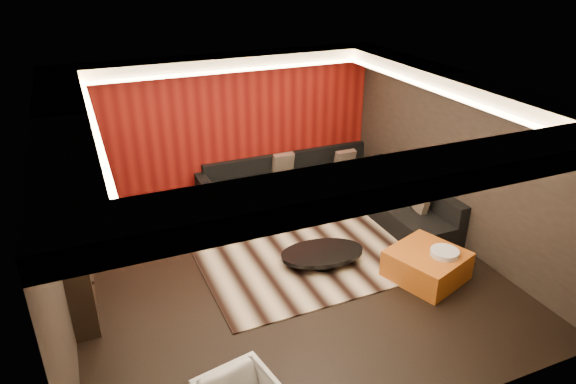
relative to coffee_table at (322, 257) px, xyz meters
name	(u,v)px	position (x,y,z in m)	size (l,w,h in m)	color
floor	(285,274)	(-0.62, 0.00, -0.14)	(6.00, 6.00, 0.02)	black
ceiling	(285,91)	(-0.62, 0.00, 2.68)	(6.00, 6.00, 0.02)	silver
wall_back	(224,128)	(-0.62, 3.01, 1.27)	(6.00, 0.02, 2.80)	black
wall_left	(54,232)	(-3.63, 0.00, 1.27)	(0.02, 6.00, 2.80)	black
wall_right	(457,159)	(2.39, 0.00, 1.27)	(0.02, 6.00, 2.80)	black
red_feature_wall	(224,128)	(-0.62, 2.97, 1.27)	(5.98, 0.05, 2.78)	#6B0C0A
soffit_back	(225,62)	(-0.62, 2.70, 2.56)	(6.00, 0.60, 0.22)	silver
soffit_front	(406,177)	(-0.62, -2.70, 2.56)	(6.00, 0.60, 0.22)	silver
soffit_left	(61,125)	(-3.32, 0.00, 2.56)	(0.60, 4.80, 0.22)	silver
soffit_right	(452,81)	(2.08, 0.00, 2.56)	(0.60, 4.80, 0.22)	silver
cove_back	(231,71)	(-0.62, 2.36, 2.47)	(4.80, 0.08, 0.04)	#FFD899
cove_front	(384,172)	(-0.62, -2.36, 2.47)	(4.80, 0.08, 0.04)	#FFD899
cove_left	(94,129)	(-2.98, 0.00, 2.47)	(0.08, 4.80, 0.04)	#FFD899
cove_right	(433,89)	(1.74, 0.00, 2.47)	(0.08, 4.80, 0.04)	#FFD899
tv_surround	(70,228)	(-3.47, 0.60, 0.97)	(0.30, 2.00, 2.20)	black
tv_screen	(79,203)	(-3.31, 0.60, 1.32)	(0.04, 1.30, 0.80)	black
tv_shelf	(88,251)	(-3.31, 0.60, 0.57)	(0.04, 1.60, 0.04)	black
rug	(319,245)	(0.20, 0.52, -0.12)	(4.00, 3.00, 0.02)	#C6B091
coffee_table	(322,257)	(0.00, 0.00, 0.00)	(1.31, 1.31, 0.22)	black
drum_stool	(251,216)	(-0.60, 1.58, 0.09)	(0.34, 0.34, 0.40)	black
striped_pouf	(225,223)	(-1.09, 1.57, 0.05)	(0.57, 0.57, 0.32)	#C0BA94
white_side_table	(443,265)	(1.44, -1.07, 0.13)	(0.41, 0.41, 0.52)	silver
orange_ottoman	(427,265)	(1.27, -0.92, 0.09)	(0.98, 0.98, 0.44)	#AC5716
sectional_sofa	(331,191)	(1.11, 1.87, 0.13)	(3.65, 3.50, 0.75)	black
throw_pillows	(355,174)	(1.53, 1.69, 0.49)	(1.80, 2.74, 0.50)	tan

